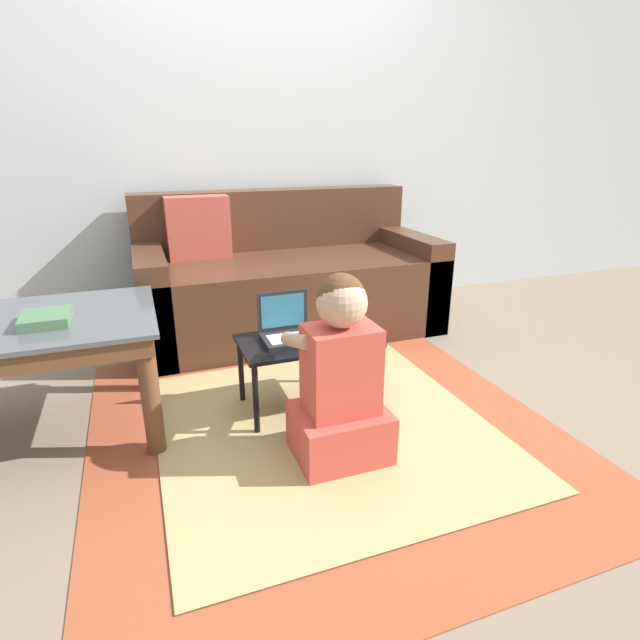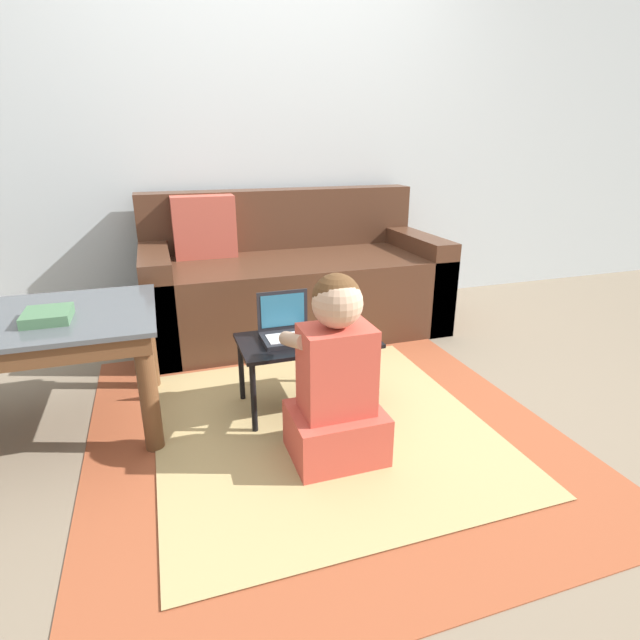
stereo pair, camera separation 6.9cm
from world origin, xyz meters
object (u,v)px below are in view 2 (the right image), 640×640
Objects in this scene: couch at (291,282)px; computer_mouse at (331,331)px; coffee_table at (2,337)px; person_seated at (336,381)px; laptop_desk at (307,347)px; book_on_table at (47,316)px; laptop at (287,331)px.

couch reaches higher than computer_mouse.
person_seated is (1.15, -0.53, -0.11)m from coffee_table.
book_on_table reaches higher than laptop_desk.
coffee_table is 9.93× the size of computer_mouse.
book_on_table is at bearing 176.04° from laptop_desk.
laptop_desk is 3.25× the size of book_on_table.
computer_mouse is (1.28, -0.13, -0.08)m from coffee_table.
laptop_desk is at bearing -17.35° from laptop.
laptop is at bearing -106.27° from couch.
laptop is 0.43m from person_seated.
computer_mouse is (-0.09, -0.98, 0.04)m from couch.
couch is 9.77× the size of book_on_table.
person_seated is (-0.21, -1.38, 0.01)m from couch.
couch is 1.61m from coffee_table.
coffee_table is at bearing -148.11° from couch.
couch is 7.89× the size of laptop.
coffee_table is 1.58× the size of person_seated.
couch reaches higher than coffee_table.
couch is at bearing 31.89° from coffee_table.
computer_mouse is at bearing -95.01° from couch.
book_on_table is (-1.10, 0.06, 0.17)m from computer_mouse.
couch is 0.99m from computer_mouse.
person_seated is (0.07, -0.42, -0.05)m from laptop.
couch is at bearing 81.28° from person_seated.
laptop is at bearing 162.65° from laptop_desk.
person_seated is at bearing -80.56° from laptop.
laptop_desk is 5.18× the size of computer_mouse.
laptop is 0.31× the size of person_seated.
couch is 1.51m from book_on_table.
couch reaches higher than laptop.
computer_mouse is at bearing 72.57° from person_seated.
coffee_table is 6.23× the size of book_on_table.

